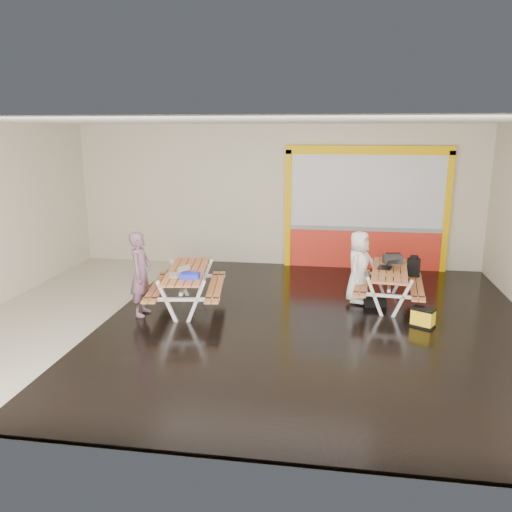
% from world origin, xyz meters
% --- Properties ---
extents(room, '(10.02, 8.02, 3.52)m').
position_xyz_m(room, '(0.00, 0.00, 1.75)').
color(room, beige).
rests_on(room, ground).
extents(deck, '(7.50, 7.98, 0.05)m').
position_xyz_m(deck, '(1.25, 0.00, 0.03)').
color(deck, black).
rests_on(deck, room).
extents(kiosk, '(3.88, 0.16, 3.00)m').
position_xyz_m(kiosk, '(2.20, 3.93, 1.44)').
color(kiosk, red).
rests_on(kiosk, room).
extents(picnic_table_left, '(1.62, 2.15, 0.79)m').
position_xyz_m(picnic_table_left, '(-1.25, 0.43, 0.61)').
color(picnic_table_left, '#BE6C36').
rests_on(picnic_table_left, deck).
extents(picnic_table_right, '(1.44, 1.99, 0.75)m').
position_xyz_m(picnic_table_right, '(2.56, 1.24, 0.58)').
color(picnic_table_right, '#BE6C36').
rests_on(picnic_table_right, deck).
extents(person_left, '(0.37, 0.57, 1.55)m').
position_xyz_m(person_left, '(-1.96, -0.06, 0.83)').
color(person_left, '#724D60').
rests_on(person_left, deck).
extents(person_right, '(0.64, 0.79, 1.40)m').
position_xyz_m(person_right, '(1.96, 1.23, 0.78)').
color(person_right, white).
rests_on(person_right, deck).
extents(laptop_left, '(0.47, 0.44, 0.16)m').
position_xyz_m(laptop_left, '(-1.30, 0.08, 0.84)').
color(laptop_left, silver).
rests_on(laptop_left, picnic_table_left).
extents(laptop_right, '(0.45, 0.42, 0.16)m').
position_xyz_m(laptop_right, '(2.52, 1.31, 0.80)').
color(laptop_right, black).
rests_on(laptop_right, picnic_table_right).
extents(blue_pouch, '(0.36, 0.27, 0.10)m').
position_xyz_m(blue_pouch, '(-1.03, -0.09, 0.84)').
color(blue_pouch, '#232FCE').
rests_on(blue_pouch, picnic_table_left).
extents(toolbox, '(0.40, 0.24, 0.22)m').
position_xyz_m(toolbox, '(2.65, 1.73, 0.84)').
color(toolbox, black).
rests_on(toolbox, picnic_table_right).
extents(backpack, '(0.27, 0.19, 0.42)m').
position_xyz_m(backpack, '(3.08, 1.80, 0.69)').
color(backpack, black).
rests_on(backpack, picnic_table_right).
extents(dark_case, '(0.46, 0.38, 0.15)m').
position_xyz_m(dark_case, '(2.29, 1.12, 0.13)').
color(dark_case, black).
rests_on(dark_case, deck).
extents(fluke_bag, '(0.46, 0.41, 0.33)m').
position_xyz_m(fluke_bag, '(3.04, 0.11, 0.21)').
color(fluke_bag, black).
rests_on(fluke_bag, deck).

